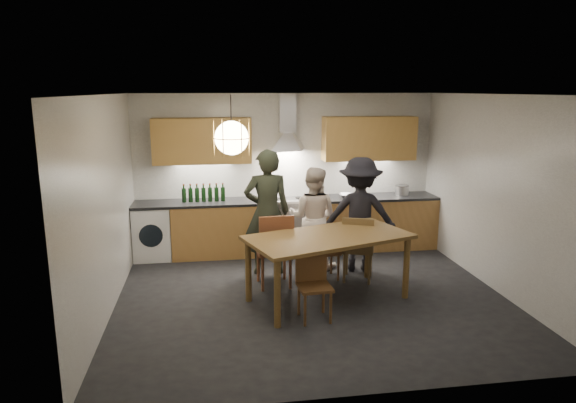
{
  "coord_description": "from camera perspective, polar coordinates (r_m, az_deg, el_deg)",
  "views": [
    {
      "loc": [
        -1.26,
        -6.19,
        2.66
      ],
      "look_at": [
        -0.25,
        0.4,
        1.2
      ],
      "focal_mm": 32.0,
      "sensor_mm": 36.0,
      "label": 1
    }
  ],
  "objects": [
    {
      "name": "ground",
      "position": [
        6.85,
        2.62,
        -10.5
      ],
      "size": [
        5.0,
        5.0,
        0.0
      ],
      "primitive_type": "plane",
      "color": "black",
      "rests_on": "ground"
    },
    {
      "name": "chair_front",
      "position": [
        6.12,
        2.8,
        -8.56
      ],
      "size": [
        0.4,
        0.4,
        0.84
      ],
      "rotation": [
        0.0,
        0.0,
        0.06
      ],
      "color": "brown",
      "rests_on": "ground"
    },
    {
      "name": "chair_back_mid",
      "position": [
        7.27,
        4.34,
        -5.2
      ],
      "size": [
        0.41,
        0.41,
        0.82
      ],
      "rotation": [
        0.0,
        0.0,
        3.24
      ],
      "color": "brown",
      "rests_on": "ground"
    },
    {
      "name": "room_shell",
      "position": [
        6.39,
        2.77,
        3.76
      ],
      "size": [
        5.02,
        4.52,
        2.61
      ],
      "color": "silver",
      "rests_on": "ground"
    },
    {
      "name": "person_mid",
      "position": [
        7.75,
        2.78,
        -1.79
      ],
      "size": [
        0.92,
        0.84,
        1.54
      ],
      "primitive_type": "imported",
      "rotation": [
        0.0,
        0.0,
        2.72
      ],
      "color": "beige",
      "rests_on": "ground"
    },
    {
      "name": "range_stove",
      "position": [
        8.52,
        0.1,
        -2.73
      ],
      "size": [
        0.9,
        0.6,
        0.92
      ],
      "color": "silver",
      "rests_on": "ground"
    },
    {
      "name": "chair_back_right",
      "position": [
        7.23,
        7.78,
        -4.79
      ],
      "size": [
        0.55,
        0.55,
        0.95
      ],
      "rotation": [
        0.0,
        0.0,
        2.78
      ],
      "color": "brown",
      "rests_on": "ground"
    },
    {
      "name": "chair_back_left",
      "position": [
        6.94,
        -1.44,
        -4.97
      ],
      "size": [
        0.5,
        0.5,
        1.04
      ],
      "rotation": [
        0.0,
        0.0,
        3.21
      ],
      "color": "brown",
      "rests_on": "ground"
    },
    {
      "name": "person_right",
      "position": [
        7.66,
        7.97,
        -1.44
      ],
      "size": [
        1.22,
        0.88,
        1.7
      ],
      "primitive_type": "imported",
      "rotation": [
        0.0,
        0.0,
        2.89
      ],
      "color": "black",
      "rests_on": "ground"
    },
    {
      "name": "pendant_lamp",
      "position": [
        6.12,
        -6.29,
        7.03
      ],
      "size": [
        0.43,
        0.43,
        0.7
      ],
      "color": "black",
      "rests_on": "ground"
    },
    {
      "name": "stock_pot",
      "position": [
        8.93,
        12.54,
        1.21
      ],
      "size": [
        0.28,
        0.28,
        0.16
      ],
      "primitive_type": "cylinder",
      "rotation": [
        0.0,
        0.0,
        0.29
      ],
      "color": "#B3B3B6",
      "rests_on": "counter_run"
    },
    {
      "name": "mixing_bowl",
      "position": [
        8.56,
        6.59,
        0.64
      ],
      "size": [
        0.32,
        0.32,
        0.07
      ],
      "primitive_type": "imported",
      "rotation": [
        0.0,
        0.0,
        -0.19
      ],
      "color": "#AFAEB2",
      "rests_on": "counter_run"
    },
    {
      "name": "person_left",
      "position": [
        7.44,
        -2.34,
        -1.19
      ],
      "size": [
        0.67,
        0.45,
        1.84
      ],
      "primitive_type": "imported",
      "rotation": [
        0.0,
        0.0,
        3.13
      ],
      "color": "black",
      "rests_on": "ground"
    },
    {
      "name": "dining_table",
      "position": [
        6.53,
        4.51,
        -4.61
      ],
      "size": [
        2.25,
        1.61,
        0.86
      ],
      "rotation": [
        0.0,
        0.0,
        0.32
      ],
      "color": "brown",
      "rests_on": "ground"
    },
    {
      "name": "wall_fixtures",
      "position": [
        8.39,
        -0.03,
        6.97
      ],
      "size": [
        4.3,
        0.54,
        1.1
      ],
      "color": "tan",
      "rests_on": "ground"
    },
    {
      "name": "wine_bottles",
      "position": [
        8.3,
        -9.37,
        0.97
      ],
      "size": [
        0.69,
        0.07,
        0.29
      ],
      "color": "black",
      "rests_on": "counter_run"
    },
    {
      "name": "counter_run",
      "position": [
        8.53,
        0.25,
        -2.66
      ],
      "size": [
        5.0,
        0.62,
        0.9
      ],
      "color": "tan",
      "rests_on": "ground"
    }
  ]
}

